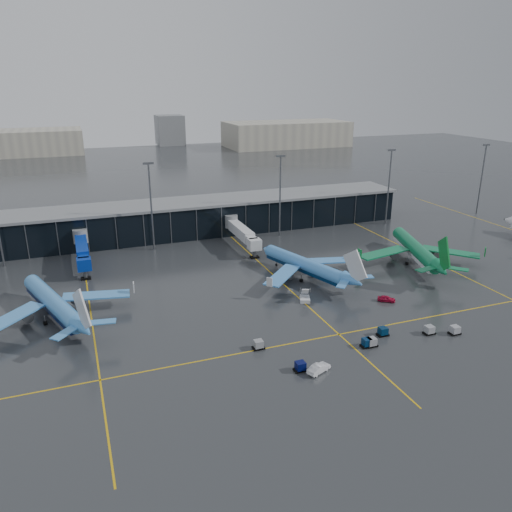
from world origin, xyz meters
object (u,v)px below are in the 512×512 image
object	(u,v)px
service_van_red	(386,299)
airliner_aer_lingus	(416,241)
airliner_arkefly	(52,293)
baggage_carts	(368,341)
mobile_airstair	(305,298)
service_van_white	(319,368)
airliner_klm_near	(304,257)

from	to	relation	value
service_van_red	airliner_aer_lingus	bearing A→B (deg)	-14.05
airliner_arkefly	service_van_red	xyz separation A→B (m)	(69.72, -17.21, -5.13)
baggage_carts	service_van_red	world-z (taller)	baggage_carts
baggage_carts	mobile_airstair	bearing A→B (deg)	96.55
airliner_aer_lingus	mobile_airstair	xyz separation A→B (m)	(-39.04, -12.32, -5.32)
mobile_airstair	service_van_white	xyz separation A→B (m)	(-10.52, -27.16, -0.01)
airliner_klm_near	mobile_airstair	xyz separation A→B (m)	(-5.87, -12.81, -4.78)
airliner_klm_near	airliner_aer_lingus	bearing A→B (deg)	-18.60
airliner_arkefly	baggage_carts	size ratio (longest dim) A/B	0.94
baggage_carts	service_van_red	distance (m)	21.08
airliner_klm_near	mobile_airstair	distance (m)	14.88
airliner_arkefly	service_van_white	size ratio (longest dim) A/B	8.16
airliner_arkefly	service_van_red	distance (m)	72.00
baggage_carts	mobile_airstair	xyz separation A→B (m)	(-2.53, 22.05, 0.01)
airliner_klm_near	airliner_aer_lingus	xyz separation A→B (m)	(33.16, -0.49, 0.54)
airliner_arkefly	baggage_carts	world-z (taller)	airliner_arkefly
airliner_arkefly	mobile_airstair	world-z (taller)	airliner_arkefly
baggage_carts	mobile_airstair	size ratio (longest dim) A/B	10.60
airliner_klm_near	service_van_white	bearing A→B (deg)	-130.05
airliner_klm_near	mobile_airstair	world-z (taller)	airliner_klm_near
baggage_carts	service_van_white	distance (m)	14.02
airliner_arkefly	mobile_airstair	distance (m)	53.96
airliner_arkefly	baggage_carts	bearing A→B (deg)	-49.50
airliner_klm_near	service_van_white	world-z (taller)	airliner_klm_near
baggage_carts	service_van_red	xyz separation A→B (m)	(14.50, 15.30, -0.09)
airliner_klm_near	airliner_aer_lingus	world-z (taller)	airliner_aer_lingus
airliner_arkefly	airliner_aer_lingus	xyz separation A→B (m)	(91.73, 1.87, 0.29)
baggage_carts	service_van_red	bearing A→B (deg)	46.54
airliner_klm_near	baggage_carts	xyz separation A→B (m)	(-3.34, -34.86, -4.79)
mobile_airstair	baggage_carts	bearing A→B (deg)	-61.52
baggage_carts	service_van_white	world-z (taller)	baggage_carts
airliner_arkefly	mobile_airstair	xyz separation A→B (m)	(52.69, -10.46, -5.03)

